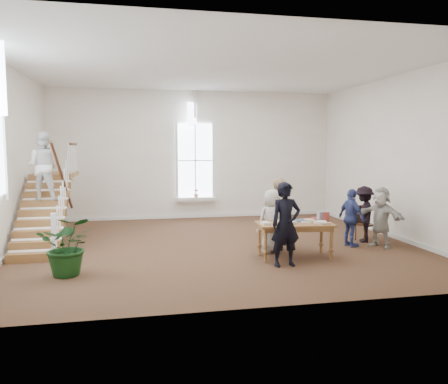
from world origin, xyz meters
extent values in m
plane|color=#472E1C|center=(0.00, 0.00, 0.00)|extent=(10.00, 10.00, 0.00)
plane|color=silver|center=(0.00, 4.50, 2.25)|extent=(10.00, 0.00, 10.00)
plane|color=silver|center=(0.00, -4.50, 2.25)|extent=(10.00, 0.00, 10.00)
plane|color=silver|center=(-5.00, 0.00, 2.25)|extent=(0.00, 9.00, 9.00)
plane|color=silver|center=(5.00, 0.00, 2.25)|extent=(0.00, 9.00, 9.00)
plane|color=white|center=(0.00, 0.00, 4.50)|extent=(10.00, 10.00, 0.00)
cube|color=white|center=(0.00, 4.32, 0.70)|extent=(1.45, 0.28, 0.10)
plane|color=white|center=(0.00, 4.44, 2.05)|extent=(2.60, 0.00, 2.60)
plane|color=white|center=(0.00, 4.44, 3.65)|extent=(0.60, 0.60, 0.85)
cube|color=white|center=(0.00, 4.47, 0.06)|extent=(10.00, 0.04, 0.12)
imported|color=pink|center=(0.00, 4.29, 0.90)|extent=(0.17, 0.17, 0.30)
cube|color=brown|center=(-4.35, -0.80, 0.10)|extent=(1.10, 0.30, 0.20)
cube|color=brown|center=(-4.35, -0.50, 0.30)|extent=(1.10, 0.30, 0.20)
cube|color=brown|center=(-4.35, -0.20, 0.50)|extent=(1.10, 0.30, 0.20)
cube|color=brown|center=(-4.35, 0.10, 0.70)|extent=(1.10, 0.30, 0.20)
cube|color=brown|center=(-4.35, 0.40, 0.90)|extent=(1.10, 0.30, 0.20)
cube|color=brown|center=(-4.35, 0.70, 1.10)|extent=(1.10, 0.30, 0.20)
cube|color=brown|center=(-4.35, 1.00, 1.30)|extent=(1.10, 0.30, 0.20)
cube|color=brown|center=(-4.35, 1.30, 1.50)|extent=(1.10, 0.30, 0.20)
cube|color=brown|center=(-4.35, 1.60, 1.70)|extent=(1.10, 0.30, 0.20)
cube|color=brown|center=(-4.35, 2.50, 1.74)|extent=(1.10, 1.20, 0.12)
cube|color=white|center=(-3.86, -0.95, 0.55)|extent=(0.10, 0.10, 1.10)
cylinder|color=#39230F|center=(-3.85, 0.40, 1.75)|extent=(0.07, 2.74, 1.86)
imported|color=silver|center=(-4.35, 0.70, 2.06)|extent=(0.94, 0.79, 1.72)
cube|color=brown|center=(1.50, -1.59, 0.78)|extent=(1.77, 0.97, 0.05)
cube|color=brown|center=(1.50, -1.59, 0.70)|extent=(1.64, 0.85, 0.10)
cylinder|color=brown|center=(0.72, -1.87, 0.37)|extent=(0.07, 0.07, 0.75)
cylinder|color=brown|center=(2.23, -1.97, 0.37)|extent=(0.07, 0.07, 0.75)
cylinder|color=brown|center=(0.76, -1.21, 0.37)|extent=(0.07, 0.07, 0.75)
cylinder|color=brown|center=(2.27, -1.32, 0.37)|extent=(0.07, 0.07, 0.75)
cube|color=silver|center=(2.01, -1.72, 0.82)|extent=(0.24, 0.23, 0.04)
cube|color=beige|center=(1.38, -1.64, 0.83)|extent=(0.22, 0.29, 0.05)
cube|color=tan|center=(1.88, -1.52, 0.83)|extent=(0.29, 0.29, 0.06)
cube|color=silver|center=(0.80, -1.60, 0.83)|extent=(0.19, 0.27, 0.04)
cube|color=#4C5972|center=(1.76, -1.42, 0.83)|extent=(0.23, 0.27, 0.04)
cube|color=maroon|center=(2.17, -1.34, 0.83)|extent=(0.26, 0.29, 0.06)
cube|color=white|center=(1.20, -1.35, 0.82)|extent=(0.18, 0.30, 0.03)
cube|color=#BFB299|center=(1.81, -1.38, 0.82)|extent=(0.29, 0.28, 0.03)
cube|color=silver|center=(2.11, -1.76, 0.83)|extent=(0.24, 0.32, 0.05)
cube|color=beige|center=(1.76, -1.59, 0.82)|extent=(0.27, 0.25, 0.02)
cube|color=tan|center=(2.10, -1.82, 0.82)|extent=(0.22, 0.29, 0.04)
cube|color=silver|center=(1.42, -1.34, 0.83)|extent=(0.22, 0.33, 0.05)
cube|color=#4C5972|center=(1.60, -1.40, 0.82)|extent=(0.19, 0.27, 0.03)
cube|color=maroon|center=(2.00, -1.33, 0.82)|extent=(0.21, 0.28, 0.04)
imported|color=black|center=(1.05, -2.24, 0.90)|extent=(0.69, 0.48, 1.80)
imported|color=#BAB4AC|center=(1.15, -0.99, 0.77)|extent=(0.81, 0.59, 1.53)
imported|color=tan|center=(1.45, -0.49, 0.87)|extent=(1.02, 0.91, 1.74)
imported|color=#364381|center=(3.30, -0.83, 0.74)|extent=(0.55, 0.93, 1.48)
imported|color=black|center=(3.90, -0.38, 0.75)|extent=(0.86, 1.10, 1.50)
imported|color=#B6AFA4|center=(4.00, -1.03, 0.77)|extent=(1.04, 1.48, 1.53)
imported|color=#103311|center=(-3.40, -2.06, 0.60)|extent=(1.11, 0.97, 1.20)
cube|color=#39230F|center=(4.00, -0.28, 0.44)|extent=(0.51, 0.51, 0.05)
cube|color=#39230F|center=(3.95, -0.10, 0.71)|extent=(0.41, 0.15, 0.49)
cylinder|color=#39230F|center=(3.88, -0.48, 0.22)|extent=(0.04, 0.04, 0.43)
cylinder|color=#39230F|center=(4.21, -0.39, 0.22)|extent=(0.04, 0.04, 0.43)
cylinder|color=#39230F|center=(3.79, -0.16, 0.22)|extent=(0.04, 0.04, 0.43)
cylinder|color=#39230F|center=(4.12, -0.07, 0.22)|extent=(0.04, 0.04, 0.43)
camera|label=1|loc=(-2.04, -10.96, 2.56)|focal=35.00mm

